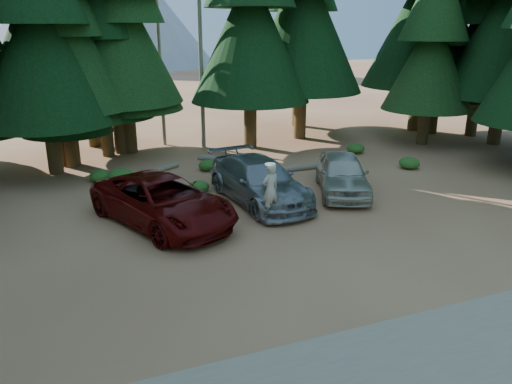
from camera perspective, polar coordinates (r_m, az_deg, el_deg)
ground at (r=16.44m, az=5.20°, el=-5.99°), size 160.00×160.00×0.00m
gravel_strip at (r=11.80m, az=20.10°, el=-17.90°), size 26.00×3.50×0.01m
forest_belt_north at (r=29.92m, az=-7.72°, el=5.19°), size 36.00×7.00×22.00m
snag_front at (r=28.86m, az=-6.39°, el=16.80°), size 0.24×0.24×12.00m
snag_back at (r=29.92m, az=-10.93°, el=14.72°), size 0.20×0.20×10.00m
red_pickup at (r=18.07m, az=-10.63°, el=-1.00°), size 5.01×6.81×1.72m
silver_minivan_center at (r=20.03m, az=0.38°, el=1.28°), size 2.99×6.17×1.73m
silver_minivan_right at (r=21.43m, az=9.84°, el=2.07°), size 3.76×5.30×1.68m
frisbee_player at (r=17.47m, az=1.65°, el=0.30°), size 0.78×0.61×1.88m
log_left at (r=24.34m, az=-11.97°, el=2.19°), size 3.19×2.23×0.26m
log_mid at (r=25.97m, az=-2.97°, el=3.64°), size 2.88×2.83×0.31m
log_right at (r=24.83m, az=5.68°, el=2.84°), size 4.26×0.34×0.27m
shrub_far_left at (r=23.44m, az=-15.19°, el=1.81°), size 1.18×1.18×0.65m
shrub_left at (r=23.89m, az=-17.36°, el=1.77°), size 0.97×0.97×0.53m
shrub_center_left at (r=21.51m, az=-6.55°, el=0.63°), size 0.88×0.88×0.48m
shrub_center_right at (r=24.72m, az=-5.51°, el=3.06°), size 0.94×0.94×0.51m
shrub_right at (r=24.06m, az=-1.94°, el=2.69°), size 0.89×0.89×0.49m
shrub_far_right at (r=28.57m, az=11.31°, el=4.92°), size 0.99×0.99×0.54m
shrub_edge_east at (r=26.07m, az=17.11°, el=3.19°), size 1.03×1.03×0.57m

